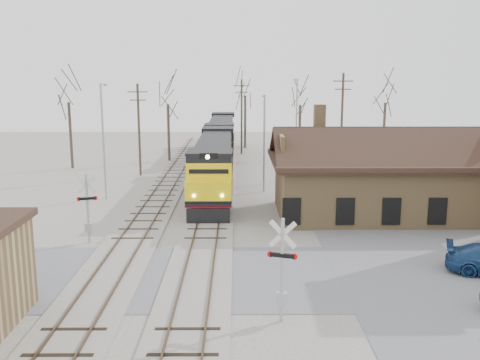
# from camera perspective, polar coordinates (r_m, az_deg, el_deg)

# --- Properties ---
(ground) EXTENTS (140.00, 140.00, 0.00)m
(ground) POSITION_cam_1_polar(r_m,az_deg,el_deg) (27.57, -4.46, -10.16)
(ground) COLOR #A9A398
(ground) RESTS_ON ground
(road) EXTENTS (60.00, 9.00, 0.03)m
(road) POSITION_cam_1_polar(r_m,az_deg,el_deg) (27.57, -4.46, -10.13)
(road) COLOR slate
(road) RESTS_ON ground
(track_main) EXTENTS (3.40, 90.00, 0.24)m
(track_main) POSITION_cam_1_polar(r_m,az_deg,el_deg) (41.86, -3.00, -2.61)
(track_main) COLOR #A9A398
(track_main) RESTS_ON ground
(track_siding) EXTENTS (3.40, 90.00, 0.24)m
(track_siding) POSITION_cam_1_polar(r_m,az_deg,el_deg) (42.31, -9.11, -2.59)
(track_siding) COLOR #A9A398
(track_siding) RESTS_ON ground
(depot) EXTENTS (15.20, 9.31, 7.90)m
(depot) POSITION_cam_1_polar(r_m,az_deg,el_deg) (39.67, 14.32, -0.25)
(depot) COLOR #9C7E50
(depot) RESTS_ON ground
(locomotive_lead) EXTENTS (3.19, 21.33, 4.74)m
(locomotive_lead) POSITION_cam_1_polar(r_m,az_deg,el_deg) (45.72, -2.78, 1.67)
(locomotive_lead) COLOR black
(locomotive_lead) RESTS_ON ground
(locomotive_trailing) EXTENTS (3.19, 21.33, 4.48)m
(locomotive_trailing) POSITION_cam_1_polar(r_m,az_deg,el_deg) (67.11, -2.00, 4.70)
(locomotive_trailing) COLOR black
(locomotive_trailing) RESTS_ON ground
(crossbuck_near) EXTENTS (1.22, 0.47, 4.41)m
(crossbuck_near) POSITION_cam_1_polar(r_m,az_deg,el_deg) (22.07, 4.50, -10.03)
(crossbuck_near) COLOR #A5A8AD
(crossbuck_near) RESTS_ON ground
(crossbuck_far) EXTENTS (1.19, 0.40, 4.25)m
(crossbuck_far) POSITION_cam_1_polar(r_m,az_deg,el_deg) (33.36, -15.92, -3.21)
(crossbuck_far) COLOR #A5A8AD
(crossbuck_far) RESTS_ON ground
(streetlight_a) EXTENTS (0.25, 2.04, 9.39)m
(streetlight_a) POSITION_cam_1_polar(r_m,az_deg,el_deg) (44.66, -14.36, 4.66)
(streetlight_a) COLOR #A5A8AD
(streetlight_a) RESTS_ON ground
(streetlight_b) EXTENTS (0.25, 2.04, 8.36)m
(streetlight_b) POSITION_cam_1_polar(r_m,az_deg,el_deg) (46.16, 2.59, 4.54)
(streetlight_b) COLOR #A5A8AD
(streetlight_b) RESTS_ON ground
(streetlight_c) EXTENTS (0.25, 2.04, 9.62)m
(streetlight_c) POSITION_cam_1_polar(r_m,az_deg,el_deg) (60.94, 6.04, 6.69)
(streetlight_c) COLOR #A5A8AD
(streetlight_c) RESTS_ON ground
(utility_pole_a) EXTENTS (2.00, 0.24, 9.17)m
(utility_pole_a) POSITION_cam_1_polar(r_m,az_deg,el_deg) (54.59, -10.73, 5.48)
(utility_pole_a) COLOR #382D23
(utility_pole_a) RESTS_ON ground
(utility_pole_b) EXTENTS (2.00, 0.24, 9.47)m
(utility_pole_b) POSITION_cam_1_polar(r_m,az_deg,el_deg) (68.53, 0.17, 6.91)
(utility_pole_b) COLOR #382D23
(utility_pole_b) RESTS_ON ground
(utility_pole_c) EXTENTS (2.00, 0.24, 10.21)m
(utility_pole_c) POSITION_cam_1_polar(r_m,az_deg,el_deg) (55.01, 10.80, 6.07)
(utility_pole_c) COLOR #382D23
(utility_pole_c) RESTS_ON ground
(tree_a) EXTENTS (4.77, 4.77, 11.69)m
(tree_a) POSITION_cam_1_polar(r_m,az_deg,el_deg) (60.50, -17.88, 9.02)
(tree_a) COLOR #382D23
(tree_a) RESTS_ON ground
(tree_b) EXTENTS (4.46, 4.46, 10.94)m
(tree_b) POSITION_cam_1_polar(r_m,az_deg,el_deg) (62.78, -7.72, 9.01)
(tree_b) COLOR #382D23
(tree_b) RESTS_ON ground
(tree_c) EXTENTS (4.81, 4.81, 11.80)m
(tree_c) POSITION_cam_1_polar(r_m,az_deg,el_deg) (74.35, 0.56, 9.90)
(tree_c) COLOR #382D23
(tree_c) RESTS_ON ground
(tree_d) EXTENTS (4.29, 4.29, 10.52)m
(tree_d) POSITION_cam_1_polar(r_m,az_deg,el_deg) (65.87, 6.46, 8.87)
(tree_d) COLOR #382D23
(tree_d) RESTS_ON ground
(tree_e) EXTENTS (4.51, 4.51, 11.05)m
(tree_e) POSITION_cam_1_polar(r_m,az_deg,el_deg) (66.69, 15.29, 8.91)
(tree_e) COLOR #382D23
(tree_e) RESTS_ON ground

